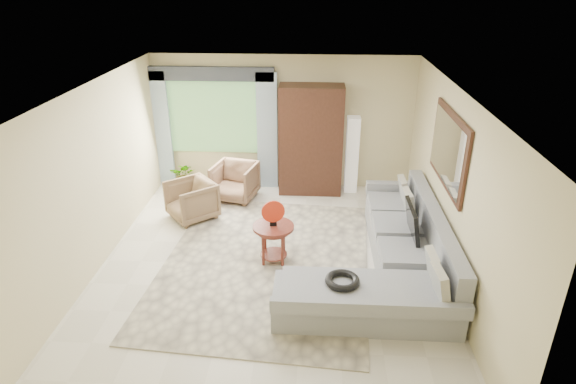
# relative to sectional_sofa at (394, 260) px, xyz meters

# --- Properties ---
(ground) EXTENTS (6.00, 6.00, 0.00)m
(ground) POSITION_rel_sectional_sofa_xyz_m (-1.78, 0.18, -0.28)
(ground) COLOR silver
(ground) RESTS_ON ground
(area_rug) EXTENTS (3.30, 4.22, 0.02)m
(area_rug) POSITION_rel_sectional_sofa_xyz_m (-1.85, 0.25, -0.27)
(area_rug) COLOR beige
(area_rug) RESTS_ON ground
(sectional_sofa) EXTENTS (2.30, 3.46, 0.90)m
(sectional_sofa) POSITION_rel_sectional_sofa_xyz_m (0.00, 0.00, 0.00)
(sectional_sofa) COLOR gray
(sectional_sofa) RESTS_ON ground
(tv_screen) EXTENTS (0.14, 0.74, 0.48)m
(tv_screen) POSITION_rel_sectional_sofa_xyz_m (0.27, 0.34, 0.44)
(tv_screen) COLOR black
(tv_screen) RESTS_ON sectional_sofa
(garden_hose) EXTENTS (0.43, 0.43, 0.09)m
(garden_hose) POSITION_rel_sectional_sofa_xyz_m (-0.78, -0.92, 0.26)
(garden_hose) COLOR black
(garden_hose) RESTS_ON sectional_sofa
(coffee_table) EXTENTS (0.61, 0.61, 0.61)m
(coffee_table) POSITION_rel_sectional_sofa_xyz_m (-1.73, 0.30, 0.04)
(coffee_table) COLOR #4E1C15
(coffee_table) RESTS_ON ground
(red_disc) EXTENTS (0.34, 0.10, 0.34)m
(red_disc) POSITION_rel_sectional_sofa_xyz_m (-1.73, 0.30, 0.55)
(red_disc) COLOR red
(red_disc) RESTS_ON coffee_table
(armchair_left) EXTENTS (1.05, 1.04, 0.68)m
(armchair_left) POSITION_rel_sectional_sofa_xyz_m (-3.29, 1.62, 0.06)
(armchair_left) COLOR brown
(armchair_left) RESTS_ON ground
(armchair_right) EXTENTS (0.91, 0.93, 0.71)m
(armchair_right) POSITION_rel_sectional_sofa_xyz_m (-2.65, 2.45, 0.07)
(armchair_right) COLOR brown
(armchair_right) RESTS_ON ground
(potted_plant) EXTENTS (0.56, 0.49, 0.58)m
(potted_plant) POSITION_rel_sectional_sofa_xyz_m (-3.72, 2.82, 0.01)
(potted_plant) COLOR #999999
(potted_plant) RESTS_ON ground
(armoire) EXTENTS (1.20, 0.55, 2.10)m
(armoire) POSITION_rel_sectional_sofa_xyz_m (-1.23, 2.90, 0.77)
(armoire) COLOR black
(armoire) RESTS_ON ground
(floor_lamp) EXTENTS (0.24, 0.24, 1.50)m
(floor_lamp) POSITION_rel_sectional_sofa_xyz_m (-0.43, 2.96, 0.47)
(floor_lamp) COLOR silver
(floor_lamp) RESTS_ON ground
(window) EXTENTS (1.80, 0.04, 1.40)m
(window) POSITION_rel_sectional_sofa_xyz_m (-3.13, 3.15, 1.12)
(window) COLOR #669E59
(window) RESTS_ON wall_back
(curtain_left) EXTENTS (0.40, 0.08, 2.30)m
(curtain_left) POSITION_rel_sectional_sofa_xyz_m (-4.18, 3.06, 0.87)
(curtain_left) COLOR #9EB7CC
(curtain_left) RESTS_ON ground
(curtain_right) EXTENTS (0.40, 0.08, 2.30)m
(curtain_right) POSITION_rel_sectional_sofa_xyz_m (-2.08, 3.06, 0.87)
(curtain_right) COLOR #9EB7CC
(curtain_right) RESTS_ON ground
(valance) EXTENTS (2.40, 0.12, 0.26)m
(valance) POSITION_rel_sectional_sofa_xyz_m (-3.13, 3.08, 1.97)
(valance) COLOR #1E232D
(valance) RESTS_ON wall_back
(wall_mirror) EXTENTS (0.05, 1.70, 1.05)m
(wall_mirror) POSITION_rel_sectional_sofa_xyz_m (0.68, 0.53, 1.47)
(wall_mirror) COLOR black
(wall_mirror) RESTS_ON wall_right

